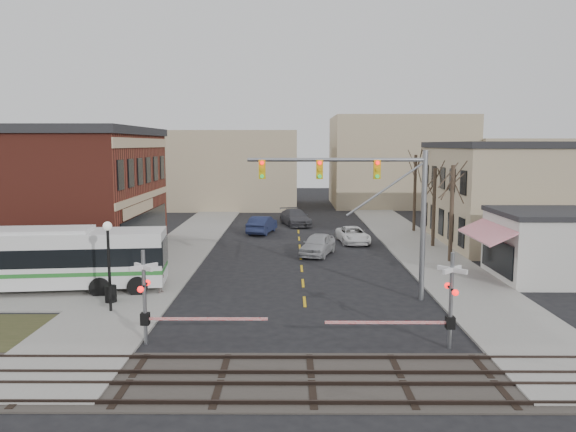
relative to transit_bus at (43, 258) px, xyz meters
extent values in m
plane|color=black|center=(14.64, -3.87, -1.95)|extent=(160.00, 160.00, 0.00)
cube|color=gray|center=(5.14, 16.13, -1.89)|extent=(5.00, 60.00, 0.12)
cube|color=gray|center=(24.14, 16.13, -1.89)|extent=(5.00, 60.00, 0.12)
cube|color=#332D28|center=(14.64, -11.87, -1.92)|extent=(160.00, 5.00, 0.06)
cube|color=#2D231E|center=(14.64, -11.39, -1.83)|extent=(160.00, 0.08, 0.14)
cube|color=#2D231E|center=(14.64, -9.95, -1.83)|extent=(160.00, 0.08, 0.14)
cube|color=#2D231E|center=(14.64, -13.79, -1.83)|extent=(160.00, 0.08, 0.14)
cube|color=#2D231E|center=(14.64, -12.35, -1.83)|extent=(160.00, 0.08, 0.14)
cube|color=tan|center=(2.69, 12.13, 2.35)|extent=(0.10, 15.00, 0.50)
cube|color=tan|center=(2.69, 12.13, 6.45)|extent=(0.10, 15.00, 0.70)
cube|color=black|center=(2.69, 12.13, -0.15)|extent=(0.08, 13.00, 2.60)
cube|color=tan|center=(36.64, 16.13, 2.05)|extent=(20.00, 15.00, 8.00)
cube|color=#262628|center=(36.64, 16.13, 6.30)|extent=(20.30, 15.30, 0.50)
cube|color=beige|center=(30.64, 3.13, 0.05)|extent=(8.00, 6.00, 4.00)
cube|color=#262628|center=(30.64, 3.13, 2.20)|extent=(8.20, 6.20, 0.30)
cube|color=red|center=(25.84, 3.13, 1.05)|extent=(1.68, 6.00, 0.87)
cylinder|color=#382B21|center=(25.14, 8.13, 1.55)|extent=(0.28, 0.28, 6.75)
cylinder|color=#382B21|center=(25.44, 14.13, 1.32)|extent=(0.28, 0.28, 6.30)
cylinder|color=#382B21|center=(25.64, 22.13, 1.77)|extent=(0.28, 0.28, 7.20)
cube|color=silver|center=(0.00, 0.00, 0.01)|extent=(13.66, 4.43, 3.02)
cube|color=black|center=(0.00, 0.00, 0.24)|extent=(13.71, 4.47, 1.01)
cube|color=#257129|center=(0.00, 0.00, -0.66)|extent=(13.71, 4.47, 0.22)
cylinder|color=black|center=(0.00, 0.00, -1.39)|extent=(1.44, 3.02, 1.12)
cylinder|color=gray|center=(20.91, -1.43, 2.05)|extent=(0.28, 0.28, 8.00)
cylinder|color=gray|center=(16.28, -1.43, 5.55)|extent=(9.27, 0.20, 0.20)
cube|color=gold|center=(18.41, -1.43, 5.05)|extent=(0.35, 0.30, 1.00)
cube|color=gold|center=(15.41, -1.43, 5.05)|extent=(0.35, 0.30, 1.00)
cube|color=gold|center=(12.41, -1.43, 5.05)|extent=(0.35, 0.30, 1.00)
cylinder|color=gray|center=(7.85, -8.24, 0.05)|extent=(0.16, 0.16, 4.00)
cube|color=silver|center=(7.85, -8.24, 1.35)|extent=(1.00, 1.00, 0.18)
cube|color=silver|center=(7.85, -8.24, 1.35)|extent=(1.00, 1.00, 0.18)
sphere|color=#FF0C0C|center=(7.85, -8.79, 0.55)|extent=(0.26, 0.26, 0.26)
sphere|color=#FF0C0C|center=(7.85, -7.69, 0.55)|extent=(0.26, 0.26, 0.26)
cube|color=black|center=(7.85, -8.24, -0.85)|extent=(0.35, 0.35, 0.50)
cube|color=#FF0C0C|center=(10.45, -8.24, -0.85)|extent=(5.00, 0.10, 0.10)
cylinder|color=gray|center=(20.40, -8.68, 0.05)|extent=(0.16, 0.16, 4.00)
cube|color=silver|center=(20.40, -8.68, 1.35)|extent=(1.00, 1.00, 0.18)
cube|color=silver|center=(20.40, -8.68, 1.35)|extent=(1.00, 1.00, 0.18)
sphere|color=#FF0C0C|center=(20.40, -9.23, 0.55)|extent=(0.26, 0.26, 0.26)
sphere|color=#FF0C0C|center=(20.40, -8.13, 0.55)|extent=(0.26, 0.26, 0.26)
cube|color=black|center=(20.40, -8.68, -0.85)|extent=(0.35, 0.35, 0.50)
cube|color=#FF0C0C|center=(17.80, -8.68, -0.85)|extent=(5.00, 0.10, 0.10)
cylinder|color=black|center=(5.00, -3.90, 0.22)|extent=(0.14, 0.14, 4.09)
sphere|color=silver|center=(5.00, -3.90, 2.41)|extent=(0.44, 0.44, 0.44)
cylinder|color=black|center=(4.51, -2.33, -1.39)|extent=(0.60, 0.60, 0.87)
imported|color=#A3A4A7|center=(15.94, 10.85, -1.13)|extent=(3.28, 5.12, 1.62)
imported|color=#19203F|center=(11.21, 21.25, -1.13)|extent=(2.78, 5.23, 1.64)
imported|color=silver|center=(19.17, 16.05, -1.26)|extent=(2.78, 5.13, 1.37)
imported|color=#414146|center=(14.40, 26.45, -1.13)|extent=(3.70, 6.03, 1.63)
imported|color=#5E4F4B|center=(6.68, -0.42, -1.05)|extent=(0.47, 0.62, 1.55)
imported|color=#2E2B4C|center=(3.53, 2.75, -0.89)|extent=(1.06, 1.14, 1.87)
camera|label=1|loc=(13.91, -30.79, 6.36)|focal=35.00mm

